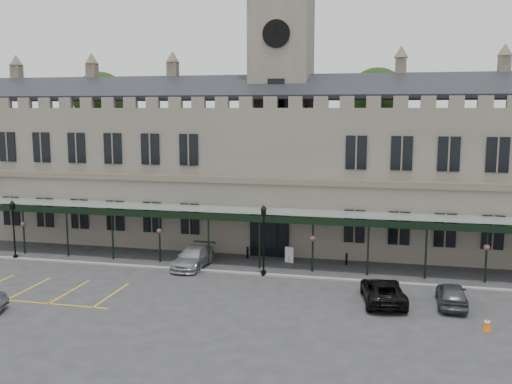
% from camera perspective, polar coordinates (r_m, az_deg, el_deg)
% --- Properties ---
extents(ground, '(140.00, 140.00, 0.00)m').
position_cam_1_polar(ground, '(36.70, -2.12, -10.65)').
color(ground, '#2E2E31').
extents(station_building, '(60.00, 10.36, 17.30)m').
position_cam_1_polar(station_building, '(50.54, 2.50, 2.10)').
color(station_building, '#6C655A').
rests_on(station_building, ground).
extents(clock_tower, '(5.60, 5.60, 24.80)m').
position_cam_1_polar(clock_tower, '(50.35, 2.56, 9.65)').
color(clock_tower, '#6C655A').
rests_on(clock_tower, ground).
extents(canopy, '(50.00, 4.10, 4.30)m').
position_cam_1_polar(canopy, '(43.03, 0.43, -4.47)').
color(canopy, '#8C9E93').
rests_on(canopy, ground).
extents(kerb, '(60.00, 0.40, 0.12)m').
position_cam_1_polar(kerb, '(41.77, -0.15, -8.19)').
color(kerb, gray).
rests_on(kerb, ground).
extents(parking_markings, '(16.00, 6.00, 0.01)m').
position_cam_1_polar(parking_markings, '(41.19, -22.12, -9.14)').
color(parking_markings, gold).
rests_on(parking_markings, ground).
extents(tree_behind_left, '(6.00, 6.00, 16.00)m').
position_cam_1_polar(tree_behind_left, '(66.24, -15.26, 8.79)').
color(tree_behind_left, '#332314').
rests_on(tree_behind_left, ground).
extents(tree_behind_mid, '(6.00, 6.00, 16.00)m').
position_cam_1_polar(tree_behind_mid, '(58.54, 12.00, 9.00)').
color(tree_behind_mid, '#332314').
rests_on(tree_behind_mid, ground).
extents(lamp_post_left, '(0.45, 0.45, 4.78)m').
position_cam_1_polar(lamp_post_left, '(49.31, -23.09, -2.98)').
color(lamp_post_left, black).
rests_on(lamp_post_left, ground).
extents(lamp_post_mid, '(0.49, 0.49, 5.18)m').
position_cam_1_polar(lamp_post_mid, '(40.83, 0.77, -4.21)').
color(lamp_post_mid, black).
rests_on(lamp_post_mid, ground).
extents(traffic_cone, '(0.47, 0.47, 0.75)m').
position_cam_1_polar(traffic_cone, '(34.09, 22.12, -12.13)').
color(traffic_cone, '#F66307').
rests_on(traffic_cone, ground).
extents(sign_board, '(0.70, 0.28, 1.24)m').
position_cam_1_polar(sign_board, '(44.88, 3.34, -6.31)').
color(sign_board, black).
rests_on(sign_board, ground).
extents(bollard_left, '(0.17, 0.17, 0.97)m').
position_cam_1_polar(bollard_left, '(45.96, -0.86, -6.10)').
color(bollard_left, black).
rests_on(bollard_left, ground).
extents(bollard_right, '(0.17, 0.17, 0.94)m').
position_cam_1_polar(bollard_right, '(44.71, 9.04, -6.64)').
color(bollard_right, black).
rests_on(bollard_right, ground).
extents(car_taxi, '(2.35, 5.26, 1.50)m').
position_cam_1_polar(car_taxi, '(43.82, -6.29, -6.51)').
color(car_taxi, '#989BA0').
rests_on(car_taxi, ground).
extents(car_van, '(3.14, 5.54, 1.46)m').
position_cam_1_polar(car_van, '(36.72, 12.59, -9.64)').
color(car_van, black).
rests_on(car_van, ground).
extents(car_right_a, '(1.82, 4.32, 1.46)m').
position_cam_1_polar(car_right_a, '(37.21, 19.00, -9.66)').
color(car_right_a, '#393B41').
rests_on(car_right_a, ground).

